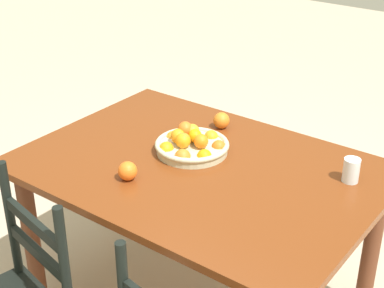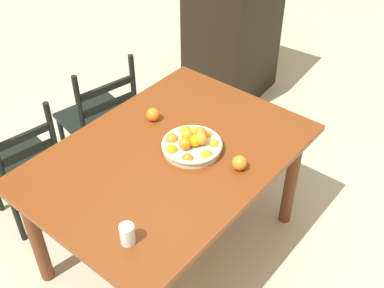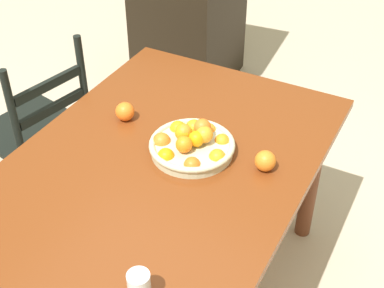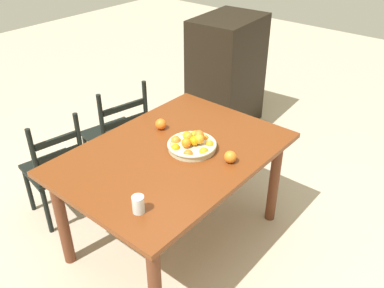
% 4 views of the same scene
% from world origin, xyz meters
% --- Properties ---
extents(dining_table, '(1.50, 1.07, 0.78)m').
position_xyz_m(dining_table, '(0.00, 0.00, 0.67)').
color(dining_table, brown).
rests_on(dining_table, ground).
extents(fruit_bowl, '(0.33, 0.33, 0.13)m').
position_xyz_m(fruit_bowl, '(0.10, -0.07, 0.82)').
color(fruit_bowl, beige).
rests_on(fruit_bowl, dining_table).
extents(orange_loose_0, '(0.08, 0.08, 0.08)m').
position_xyz_m(orange_loose_0, '(0.16, 0.27, 0.82)').
color(orange_loose_0, orange).
rests_on(orange_loose_0, dining_table).
extents(orange_loose_1, '(0.08, 0.08, 0.08)m').
position_xyz_m(orange_loose_1, '(0.13, -0.36, 0.82)').
color(orange_loose_1, orange).
rests_on(orange_loose_1, dining_table).
extents(drinking_glass, '(0.07, 0.07, 0.10)m').
position_xyz_m(drinking_glass, '(-0.57, -0.26, 0.83)').
color(drinking_glass, silver).
rests_on(drinking_glass, dining_table).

